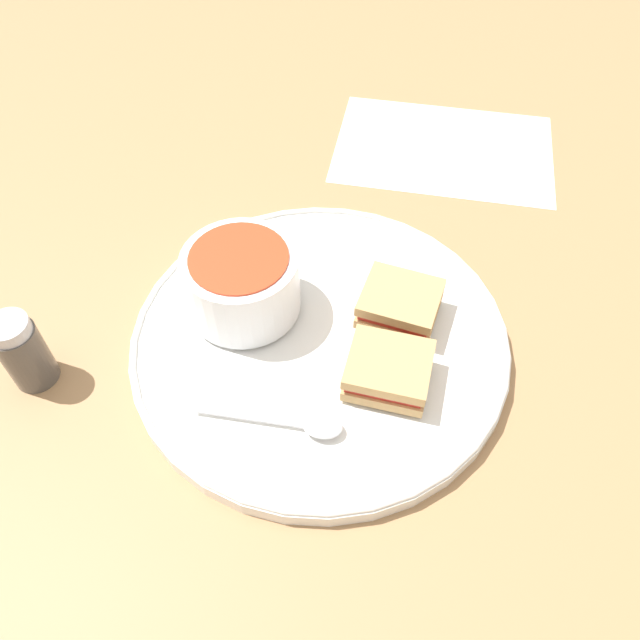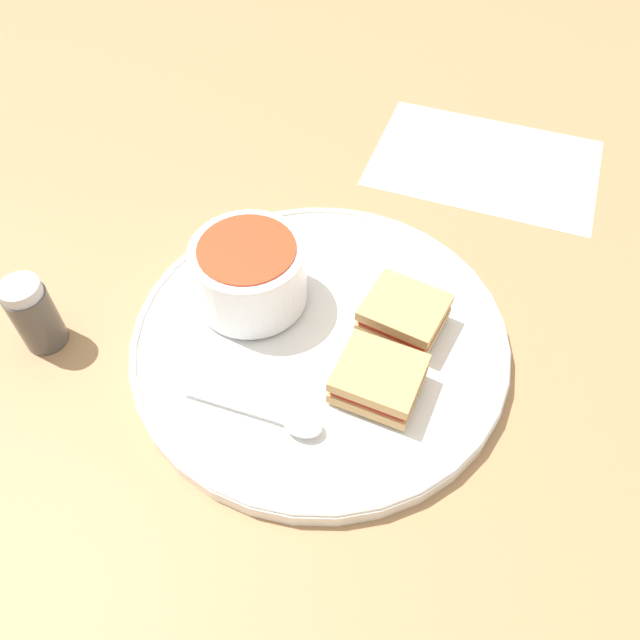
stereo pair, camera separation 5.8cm
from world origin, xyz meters
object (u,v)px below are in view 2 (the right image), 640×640
Objects in this scene: salt_shaker at (34,315)px; spoon at (290,422)px; sandwich_half_near at (378,379)px; sandwich_half_far at (404,314)px; soup_bowl at (249,273)px.

spoon is at bearing 95.99° from salt_shaker.
sandwich_half_near reaches higher than spoon.
sandwich_half_far is at bearing -171.71° from sandwich_half_near.
spoon is 0.26m from salt_shaker.
sandwich_half_far reaches higher than spoon.
salt_shaker is at bearing -59.86° from sandwich_half_far.
soup_bowl is at bearing 130.38° from salt_shaker.
sandwich_half_far is (-0.15, 0.04, 0.01)m from spoon.
spoon is 1.78× the size of sandwich_half_far.
sandwich_half_far is at bearing 120.14° from salt_shaker.
sandwich_half_near is at bearing 107.23° from salt_shaker.
sandwich_half_far is at bearing 64.98° from spoon.
sandwich_half_near and sandwich_half_far have the same top height.
sandwich_half_far is 0.92× the size of salt_shaker.
salt_shaker is at bearing 175.24° from spoon.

